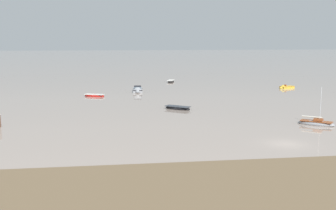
# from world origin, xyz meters

# --- Properties ---
(ground_plane) EXTENTS (800.00, 800.00, 0.00)m
(ground_plane) POSITION_xyz_m (0.00, 0.00, 0.00)
(ground_plane) COLOR gray
(rowboat_moored_0) EXTENTS (4.62, 3.22, 0.69)m
(rowboat_moored_0) POSITION_xyz_m (-22.47, 44.53, 0.19)
(rowboat_moored_0) COLOR red
(rowboat_moored_0) RESTS_ON ground
(rowboat_moored_1) EXTENTS (4.64, 4.24, 0.74)m
(rowboat_moored_1) POSITION_xyz_m (-8.11, 25.98, 0.20)
(rowboat_moored_1) COLOR black
(rowboat_moored_1) RESTS_ON ground
(motorboat_moored_0) EXTENTS (4.44, 2.95, 1.44)m
(motorboat_moored_0) POSITION_xyz_m (22.55, 52.97, 0.20)
(motorboat_moored_0) COLOR gold
(motorboat_moored_0) RESTS_ON ground
(motorboat_moored_1) EXTENTS (2.40, 6.03, 2.23)m
(motorboat_moored_1) POSITION_xyz_m (-13.12, 50.36, 0.34)
(motorboat_moored_1) COLOR gray
(motorboat_moored_1) RESTS_ON ground
(sailboat_moored_3) EXTENTS (4.81, 4.37, 5.58)m
(sailboat_moored_3) POSITION_xyz_m (8.69, 9.87, 0.24)
(sailboat_moored_3) COLOR gray
(sailboat_moored_3) RESTS_ON ground
(rowboat_moored_5) EXTENTS (2.94, 4.90, 0.73)m
(rowboat_moored_5) POSITION_xyz_m (-2.31, 72.28, 0.20)
(rowboat_moored_5) COLOR black
(rowboat_moored_5) RESTS_ON ground
(mooring_post_near) EXTENTS (0.22, 0.22, 2.01)m
(mooring_post_near) POSITION_xyz_m (-34.37, 14.50, 0.86)
(mooring_post_near) COLOR #533323
(mooring_post_near) RESTS_ON ground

